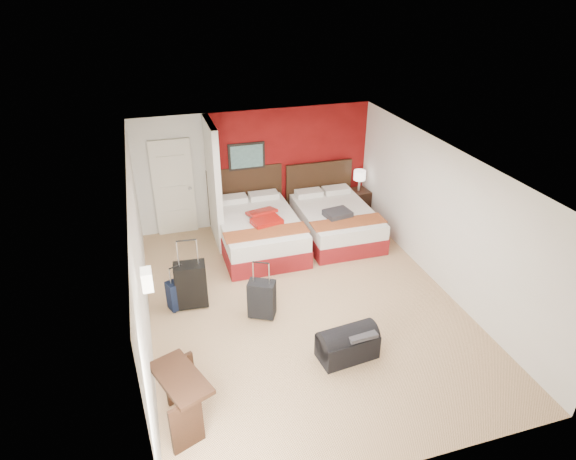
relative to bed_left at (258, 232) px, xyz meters
name	(u,v)px	position (x,y,z in m)	size (l,w,h in m)	color
ground	(303,303)	(0.26, -2.07, -0.33)	(6.50, 6.50, 0.00)	#D6B183
room_walls	(202,212)	(-1.15, -0.65, 0.93)	(5.02, 6.52, 2.50)	silver
red_accent_panel	(290,165)	(1.01, 1.16, 0.92)	(3.50, 0.04, 2.50)	maroon
partition_wall	(214,184)	(-0.74, 0.54, 0.92)	(0.12, 1.20, 2.50)	silver
entry_door	(174,188)	(-1.49, 1.13, 0.69)	(0.82, 0.06, 2.05)	silver
bed_left	(258,232)	(0.00, 0.00, 0.00)	(1.55, 2.21, 0.66)	silver
bed_right	(336,223)	(1.66, -0.02, -0.02)	(1.45, 2.07, 0.62)	white
red_suitcase_open	(264,217)	(0.10, -0.10, 0.38)	(0.56, 0.77, 0.10)	#A2130D
jacket_bundle	(338,214)	(1.56, -0.32, 0.35)	(0.50, 0.40, 0.12)	#333337
nightstand	(358,203)	(2.50, 0.76, -0.02)	(0.44, 0.44, 0.62)	black
table_lamp	(359,181)	(2.50, 0.76, 0.52)	(0.26, 0.26, 0.47)	beige
suitcase_black	(191,286)	(-1.53, -1.58, 0.05)	(0.51, 0.32, 0.77)	black
suitcase_charcoal	(262,300)	(-0.48, -2.21, -0.02)	(0.42, 0.26, 0.62)	black
suitcase_navy	(179,295)	(-1.74, -1.59, -0.08)	(0.36, 0.22, 0.50)	black
duffel_bag	(347,345)	(0.46, -3.48, -0.12)	(0.84, 0.45, 0.43)	black
jacket_draped	(359,332)	(0.61, -3.53, 0.12)	(0.42, 0.35, 0.06)	#36353A
desk	(183,399)	(-1.91, -3.97, 0.04)	(0.45, 0.90, 0.75)	black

